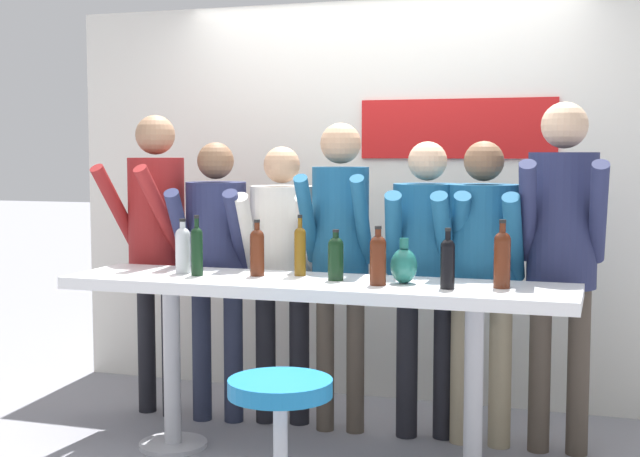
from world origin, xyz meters
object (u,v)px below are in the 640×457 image
object	(u,v)px
wine_bottle_4	(197,249)
decorative_vase	(404,265)
person_far_right	(562,236)
wine_bottle_0	(502,257)
bar_stool	(280,429)
person_center_right	(427,257)
tasting_table	(314,307)
person_center_left	(282,254)
wine_bottle_2	(300,249)
wine_bottle_7	(183,248)
person_right	(482,260)
person_left	(216,250)
wine_bottle_5	(378,258)
person_center	(340,239)
wine_bottle_6	(448,261)
person_far_left	(156,228)
wine_bottle_1	(257,250)
wine_bottle_3	(336,256)

from	to	relation	value
wine_bottle_4	decorative_vase	size ratio (longest dim) A/B	1.41
person_far_right	wine_bottle_0	world-z (taller)	person_far_right
bar_stool	person_center_right	xyz separation A→B (m)	(0.34, 1.35, 0.57)
tasting_table	person_center_left	distance (m)	0.71
person_far_right	wine_bottle_4	world-z (taller)	person_far_right
wine_bottle_2	wine_bottle_7	xyz separation A→B (m)	(-0.61, -0.10, -0.01)
wine_bottle_4	decorative_vase	world-z (taller)	wine_bottle_4
person_right	wine_bottle_7	world-z (taller)	person_right
person_left	person_center_right	distance (m)	1.21
person_left	wine_bottle_4	bearing A→B (deg)	-84.24
tasting_table	person_left	world-z (taller)	person_left
wine_bottle_0	wine_bottle_2	size ratio (longest dim) A/B	1.02
tasting_table	decorative_vase	xyz separation A→B (m)	(0.44, 0.04, 0.22)
wine_bottle_4	wine_bottle_5	size ratio (longest dim) A/B	1.10
person_left	person_center	world-z (taller)	person_center
bar_stool	wine_bottle_4	world-z (taller)	wine_bottle_4
person_center_left	decorative_vase	bearing A→B (deg)	-41.93
bar_stool	wine_bottle_6	xyz separation A→B (m)	(0.56, 0.72, 0.63)
person_center_right	wine_bottle_4	world-z (taller)	person_center_right
tasting_table	wine_bottle_2	xyz separation A→B (m)	(-0.12, 0.14, 0.27)
person_far_left	wine_bottle_0	distance (m)	2.12
person_left	wine_bottle_4	xyz separation A→B (m)	(0.13, -0.52, 0.07)
person_right	wine_bottle_0	bearing A→B (deg)	-71.51
person_right	person_far_left	bearing A→B (deg)	-178.54
wine_bottle_1	wine_bottle_6	bearing A→B (deg)	-7.38
person_far_left	person_left	xyz separation A→B (m)	(0.39, -0.02, -0.11)
wine_bottle_2	wine_bottle_3	bearing A→B (deg)	-25.06
bar_stool	person_far_left	size ratio (longest dim) A/B	0.36
person_far_right	person_center	bearing A→B (deg)	177.29
tasting_table	wine_bottle_4	world-z (taller)	wine_bottle_4
person_far_right	wine_bottle_5	bearing A→B (deg)	-147.30
person_far_left	wine_bottle_5	bearing A→B (deg)	-10.16
person_center_left	person_right	xyz separation A→B (m)	(1.14, -0.04, 0.01)
bar_stool	wine_bottle_4	distance (m)	1.24
bar_stool	person_left	xyz separation A→B (m)	(-0.87, 1.28, 0.58)
person_right	wine_bottle_5	size ratio (longest dim) A/B	5.71
wine_bottle_0	wine_bottle_5	world-z (taller)	wine_bottle_0
tasting_table	person_right	xyz separation A→B (m)	(0.75, 0.53, 0.20)
wine_bottle_0	decorative_vase	world-z (taller)	wine_bottle_0
decorative_vase	tasting_table	bearing A→B (deg)	-175.39
person_far_right	wine_bottle_3	size ratio (longest dim) A/B	7.17
person_left	wine_bottle_0	bearing A→B (deg)	-23.83
person_far_left	wine_bottle_7	distance (m)	0.63
person_far_left	wine_bottle_1	xyz separation A→B (m)	(0.82, -0.45, -0.05)
wine_bottle_1	person_right	bearing A→B (deg)	23.37
bar_stool	person_left	bearing A→B (deg)	124.18
person_far_right	wine_bottle_4	size ratio (longest dim) A/B	5.82
decorative_vase	person_far_left	bearing A→B (deg)	163.46
person_far_left	person_center_left	size ratio (longest dim) A/B	1.12
bar_stool	person_center_right	world-z (taller)	person_center_right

